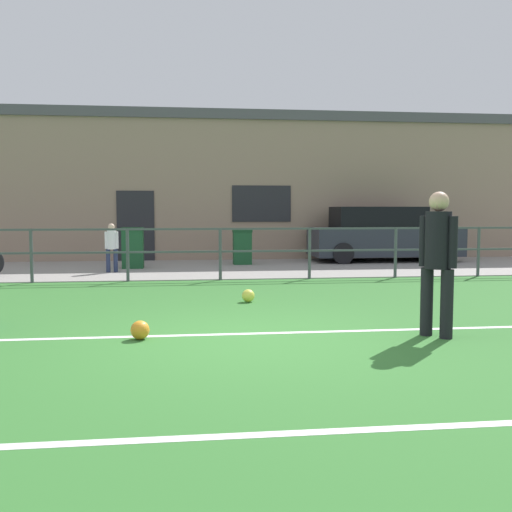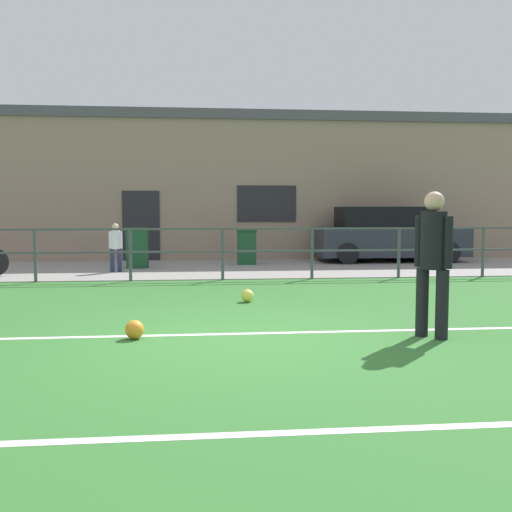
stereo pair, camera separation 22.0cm
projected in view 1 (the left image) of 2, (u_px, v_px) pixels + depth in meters
name	position (u px, v px, depth m)	size (l,w,h in m)	color
ground	(252.00, 341.00, 7.14)	(60.00, 44.00, 0.04)	#33702D
field_line_touchline	(249.00, 334.00, 7.47)	(36.00, 0.11, 0.00)	white
field_line_hash	(301.00, 433.00, 4.17)	(36.00, 0.11, 0.00)	white
pavement_strip	(214.00, 268.00, 15.55)	(48.00, 5.00, 0.02)	gray
perimeter_fence	(220.00, 246.00, 13.02)	(36.07, 0.07, 1.15)	#474C51
clubhouse_facade	(208.00, 186.00, 19.03)	(28.00, 2.56, 4.55)	gray
player_goalkeeper	(438.00, 255.00, 7.22)	(0.35, 0.40, 1.78)	black
soccer_ball_match	(140.00, 330.00, 7.14)	(0.23, 0.23, 0.23)	orange
soccer_ball_spare	(248.00, 296.00, 10.00)	(0.22, 0.22, 0.22)	#E5E04C
spectator_child	(112.00, 245.00, 14.46)	(0.32, 0.21, 1.19)	#232D4C
parked_car_red	(383.00, 235.00, 17.58)	(4.35, 1.80, 1.60)	#282D38
trash_bin_0	(242.00, 247.00, 16.53)	(0.53, 0.45, 0.98)	#194C28
trash_bin_1	(133.00, 248.00, 15.47)	(0.58, 0.49, 1.06)	#194C28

